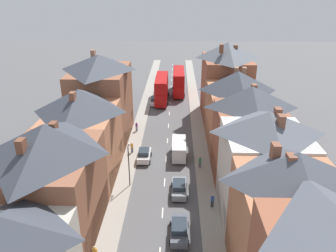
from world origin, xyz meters
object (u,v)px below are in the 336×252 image
Objects in this scene: car_parked_left_a at (155,101)px; street_lamp at (129,163)px; car_mid_white at (164,79)px; car_near_blue at (179,229)px; delivery_van at (179,149)px; pedestrian_mid_left at (212,200)px; pedestrian_mid_right at (200,161)px; pedestrian_far_left at (132,147)px; double_decker_bus_mid_street at (179,81)px; car_parked_right_a at (179,188)px; pedestrian_far_right at (137,126)px; double_decker_bus_lead at (162,88)px; car_near_silver at (144,155)px; car_parked_left_b at (179,79)px.

car_parked_left_a is 30.09m from street_lamp.
car_near_blue is at bearing -86.28° from car_mid_white.
car_parked_left_a is at bearing 102.31° from delivery_van.
pedestrian_mid_left is (7.28, -50.76, 0.21)m from car_mid_white.
pedestrian_mid_right reaches higher than car_near_blue.
double_decker_bus_mid_street is at bearing 76.83° from pedestrian_far_left.
street_lamp is (0.83, -8.43, 2.21)m from pedestrian_far_left.
car_parked_right_a is at bearing -89.99° from double_decker_bus_mid_street.
car_parked_left_a is at bearing -121.98° from double_decker_bus_mid_street.
street_lamp reaches higher than car_mid_white.
pedestrian_far_right is at bearing -98.94° from car_parked_left_a.
car_near_blue is at bearing -102.15° from pedestrian_mid_right.
double_decker_bus_lead is 28.50m from pedestrian_mid_right.
car_parked_right_a is 0.80× the size of delivery_van.
pedestrian_mid_right is at bearing -14.40° from car_near_silver.
car_near_silver is at bearing 129.09° from pedestrian_mid_left.
delivery_van reaches higher than car_parked_left_a.
double_decker_bus_mid_street is 22.93m from pedestrian_far_right.
car_near_blue is at bearing -84.96° from double_decker_bus_lead.
car_near_silver reaches higher than car_mid_white.
car_parked_right_a is (0.01, -39.38, -1.99)m from double_decker_bus_mid_street.
car_parked_left_a is at bearing -120.96° from double_decker_bus_lead.
car_near_silver is 0.92× the size of car_parked_right_a.
pedestrian_mid_left is 1.00× the size of pedestrian_far_left.
car_mid_white is 30.74m from pedestrian_far_right.
street_lamp is (-9.73, 4.16, 2.21)m from pedestrian_mid_left.
car_near_blue is 16.29m from delivery_van.
double_decker_bus_lead is 2.52× the size of car_parked_left_b.
car_parked_left_a is 2.70× the size of pedestrian_far_right.
pedestrian_mid_left is 10.81m from street_lamp.
car_near_silver is at bearing -91.85° from car_mid_white.
pedestrian_far_right is (-2.19, -13.91, 0.22)m from car_parked_left_a.
car_parked_right_a is (4.90, -7.98, -0.02)m from car_near_silver.
delivery_van is at bearing 12.71° from car_near_silver.
car_parked_left_b is 1.09× the size of car_mid_white.
delivery_van reaches higher than car_parked_right_a.
street_lamp reaches higher than car_parked_left_a.
car_near_silver is (-1.29, -25.72, -1.97)m from double_decker_bus_lead.
pedestrian_mid_right is 15.30m from pedestrian_far_right.
car_near_blue is at bearing -128.60° from pedestrian_mid_left.
pedestrian_far_right is at bearing -102.72° from car_parked_left_b.
double_decker_bus_mid_street reaches higher than car_parked_left_b.
double_decker_bus_mid_street is 2.51× the size of car_near_blue.
street_lamp reaches higher than car_parked_right_a.
street_lamp is at bearing -92.20° from car_parked_left_a.
street_lamp is at bearing -153.57° from pedestrian_mid_right.
car_parked_left_b is (0.00, 56.24, -0.02)m from car_near_blue.
double_decker_bus_mid_street is 30.23m from pedestrian_far_left.
double_decker_bus_mid_street reaches higher than pedestrian_far_left.
car_parked_left_b is at bearing 82.74° from street_lamp.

